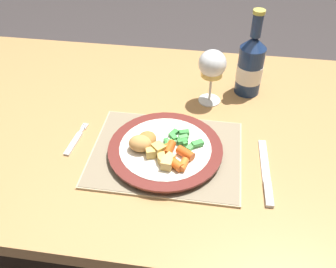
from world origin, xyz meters
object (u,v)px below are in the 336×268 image
object	(u,v)px
dining_table	(162,146)
table_knife	(266,177)
dinner_plate	(165,150)
fork	(75,141)
wine_glass	(212,66)
bottle	(250,65)

from	to	relation	value
dining_table	table_knife	distance (m)	0.32
dinner_plate	fork	world-z (taller)	dinner_plate
wine_glass	table_knife	bearing A→B (deg)	-62.17
fork	table_knife	xyz separation A→B (m)	(0.48, -0.05, 0.00)
dining_table	wine_glass	world-z (taller)	wine_glass
wine_glass	fork	bearing A→B (deg)	-144.86
bottle	dinner_plate	bearing A→B (deg)	-122.80
dining_table	table_knife	bearing A→B (deg)	-30.65
dining_table	fork	distance (m)	0.25
fork	wine_glass	world-z (taller)	wine_glass
dining_table	fork	bearing A→B (deg)	-152.84
dining_table	wine_glass	bearing A→B (deg)	45.91
wine_glass	dining_table	bearing A→B (deg)	-134.09
dining_table	bottle	size ratio (longest dim) A/B	6.21
table_knife	bottle	distance (m)	0.36
dinner_plate	table_knife	bearing A→B (deg)	-9.64
table_knife	bottle	bearing A→B (deg)	96.95
table_knife	wine_glass	bearing A→B (deg)	117.83
bottle	fork	bearing A→B (deg)	-145.74
fork	wine_glass	distance (m)	0.41
bottle	wine_glass	bearing A→B (deg)	-148.55
dinner_plate	table_knife	size ratio (longest dim) A/B	1.30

